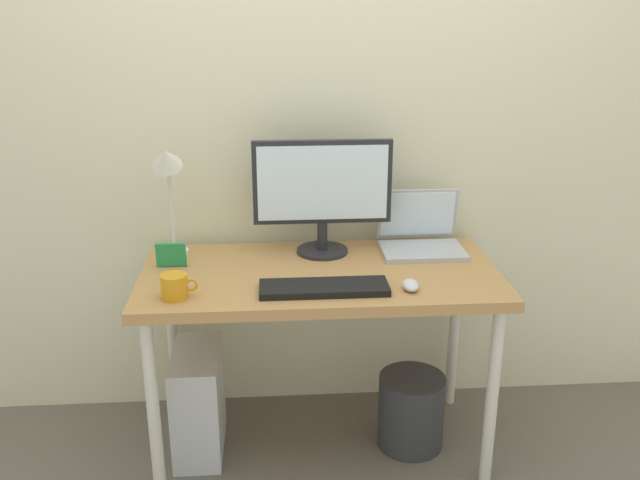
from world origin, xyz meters
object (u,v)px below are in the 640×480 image
object	(u,v)px
desk_lamp	(168,175)
laptop	(420,235)
monitor	(322,190)
coffee_mug	(175,286)
computer_tower	(198,401)
photo_frame	(171,255)
mouse	(411,285)
keyboard	(323,288)
wastebasket	(411,411)
desk	(320,289)

from	to	relation	value
desk_lamp	laptop	bearing A→B (deg)	0.84
monitor	coffee_mug	size ratio (longest dim) A/B	4.26
desk_lamp	computer_tower	bearing A→B (deg)	-65.98
photo_frame	computer_tower	distance (m)	0.59
laptop	mouse	size ratio (longest dim) A/B	3.56
monitor	photo_frame	world-z (taller)	monitor
laptop	computer_tower	xyz separation A→B (m)	(-0.89, -0.19, -0.59)
keyboard	mouse	distance (m)	0.30
laptop	photo_frame	xyz separation A→B (m)	(-0.96, -0.12, -0.01)
laptop	mouse	distance (m)	0.42
photo_frame	wastebasket	distance (m)	1.12
computer_tower	mouse	bearing A→B (deg)	-15.21
desk_lamp	keyboard	size ratio (longest dim) A/B	1.03
keyboard	coffee_mug	bearing A→B (deg)	-177.65
laptop	coffee_mug	world-z (taller)	laptop
monitor	mouse	xyz separation A→B (m)	(0.27, -0.39, -0.24)
desk_lamp	photo_frame	world-z (taller)	desk_lamp
desk	monitor	size ratio (longest dim) A/B	2.47
computer_tower	wastebasket	distance (m)	0.84
monitor	laptop	xyz separation A→B (m)	(0.39, 0.01, -0.20)
monitor	photo_frame	distance (m)	0.62
laptop	computer_tower	world-z (taller)	laptop
mouse	desk	bearing A→B (deg)	146.54
wastebasket	photo_frame	bearing A→B (deg)	173.27
monitor	wastebasket	distance (m)	0.94
desk	laptop	distance (m)	0.48
computer_tower	wastebasket	bearing A→B (deg)	-2.54
keyboard	desk_lamp	bearing A→B (deg)	145.51
keyboard	computer_tower	distance (m)	0.75
computer_tower	keyboard	bearing A→B (deg)	-22.87
keyboard	wastebasket	xyz separation A→B (m)	(0.36, 0.16, -0.61)
desk_lamp	wastebasket	distance (m)	1.31
desk	keyboard	size ratio (longest dim) A/B	2.97
desk	wastebasket	bearing A→B (deg)	-3.74
laptop	computer_tower	size ratio (longest dim) A/B	0.76
photo_frame	desk_lamp	bearing A→B (deg)	93.69
desk_lamp	coffee_mug	xyz separation A→B (m)	(0.06, -0.40, -0.28)
photo_frame	wastebasket	world-z (taller)	photo_frame
monitor	wastebasket	xyz separation A→B (m)	(0.34, -0.22, -0.85)
monitor	mouse	distance (m)	0.53
monitor	wastebasket	world-z (taller)	monitor
laptop	keyboard	distance (m)	0.57
mouse	photo_frame	bearing A→B (deg)	161.67
photo_frame	computer_tower	bearing A→B (deg)	-43.79
monitor	mouse	size ratio (longest dim) A/B	5.87
keyboard	laptop	bearing A→B (deg)	43.20
desk_lamp	wastebasket	world-z (taller)	desk_lamp
monitor	mouse	bearing A→B (deg)	-54.87
desk_lamp	keyboard	xyz separation A→B (m)	(0.55, -0.38, -0.31)
mouse	computer_tower	distance (m)	0.97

